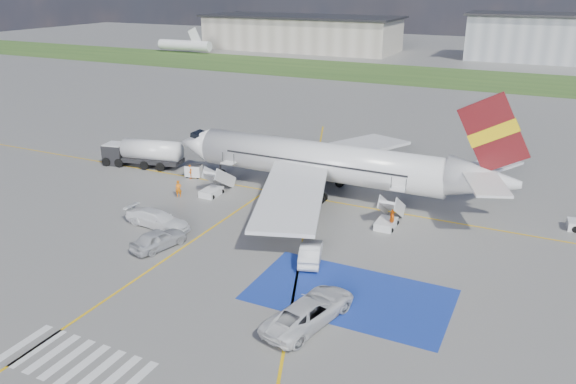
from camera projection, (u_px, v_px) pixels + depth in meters
name	position (u px, v px, depth m)	size (l,w,h in m)	color
ground	(253.00, 245.00, 46.96)	(400.00, 400.00, 0.00)	#60605E
grass_strip	(457.00, 78.00, 126.98)	(400.00, 30.00, 0.01)	#2D4C1E
taxiway_line_main	(311.00, 198.00, 57.06)	(120.00, 0.20, 0.01)	gold
taxiway_line_cross	(125.00, 286.00, 40.57)	(0.20, 60.00, 0.01)	gold
taxiway_line_diag	(311.00, 198.00, 57.06)	(0.20, 60.00, 0.01)	gold
staging_box	(350.00, 295.00, 39.52)	(14.00, 8.00, 0.01)	navy
crosswalk	(75.00, 362.00, 32.53)	(9.00, 4.00, 0.01)	silver
terminal_west	(301.00, 34.00, 177.07)	(60.00, 22.00, 10.00)	gray
terminal_centre	(563.00, 39.00, 150.43)	(48.00, 18.00, 12.00)	gray
airliner	(332.00, 163.00, 56.94)	(36.81, 32.95, 11.92)	silver
airstairs_fwd	(214.00, 188.00, 57.93)	(1.90, 5.20, 3.60)	silver
airstairs_aft	(388.00, 219.00, 50.41)	(1.90, 5.20, 3.60)	silver
fuel_tanker	(143.00, 155.00, 66.38)	(9.94, 4.26, 3.29)	black
gpu_cart	(194.00, 171.00, 62.87)	(2.00, 1.52, 1.50)	silver
car_silver_a	(158.00, 239.00, 46.13)	(1.95, 4.84, 1.65)	#AAACB1
car_silver_b	(311.00, 252.00, 44.02)	(1.62, 4.65, 1.53)	#BABCC2
van_white_a	(310.00, 307.00, 36.02)	(2.69, 5.83, 2.19)	silver
van_white_b	(157.00, 217.00, 50.09)	(2.05, 5.04, 1.97)	white
crew_fwd	(179.00, 189.00, 57.04)	(0.64, 0.42, 1.77)	orange
crew_nose	(190.00, 172.00, 62.46)	(0.76, 0.59, 1.56)	orange
crew_aft	(392.00, 219.00, 49.60)	(1.11, 0.46, 1.89)	orange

